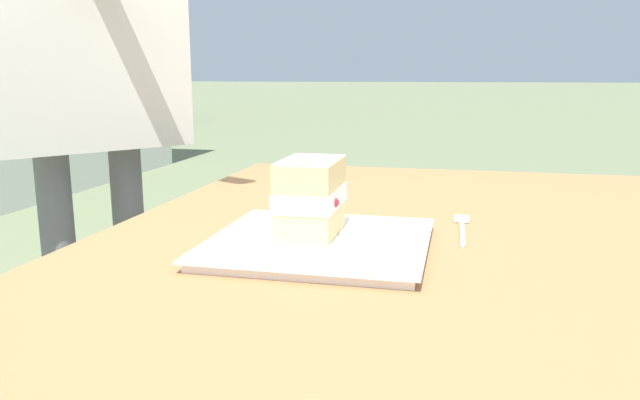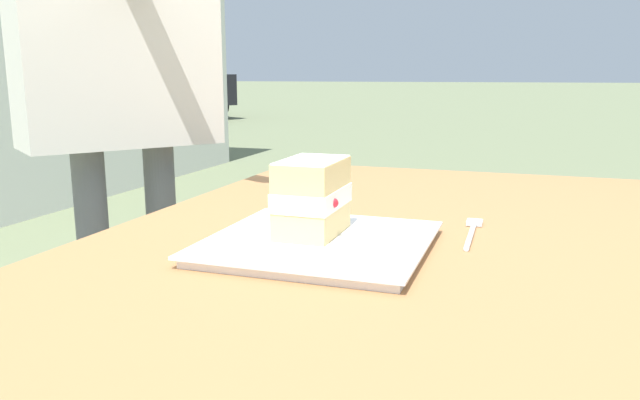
# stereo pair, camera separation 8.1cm
# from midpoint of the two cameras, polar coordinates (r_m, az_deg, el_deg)

# --- Properties ---
(patio_table) EXTENTS (1.47, 0.97, 0.74)m
(patio_table) POSITION_cam_midpoint_polar(r_m,az_deg,el_deg) (0.85, 12.38, -11.03)
(patio_table) COLOR olive
(patio_table) RESTS_ON ground
(dessert_plate) EXTENTS (0.29, 0.29, 0.02)m
(dessert_plate) POSITION_cam_midpoint_polar(r_m,az_deg,el_deg) (0.83, 2.82, -4.07)
(dessert_plate) COLOR white
(dessert_plate) RESTS_ON patio_table
(cake_slice) EXTENTS (0.12, 0.09, 0.10)m
(cake_slice) POSITION_cam_midpoint_polar(r_m,az_deg,el_deg) (0.83, 1.98, 0.22)
(cake_slice) COLOR #E0C17A
(cake_slice) RESTS_ON dessert_plate
(dessert_fork) EXTENTS (0.17, 0.02, 0.01)m
(dessert_fork) POSITION_cam_midpoint_polar(r_m,az_deg,el_deg) (0.94, 16.36, -2.82)
(dessert_fork) COLOR silver
(dessert_fork) RESTS_ON patio_table
(diner_person) EXTENTS (0.52, 0.60, 1.60)m
(diner_person) POSITION_cam_midpoint_polar(r_m,az_deg,el_deg) (1.50, -16.91, 14.80)
(diner_person) COLOR slate
(diner_person) RESTS_ON ground
(parked_car_near) EXTENTS (3.20, 4.26, 1.43)m
(parked_car_near) POSITION_cam_midpoint_polar(r_m,az_deg,el_deg) (14.74, -14.84, 10.41)
(parked_car_near) COLOR black
(parked_car_near) RESTS_ON ground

